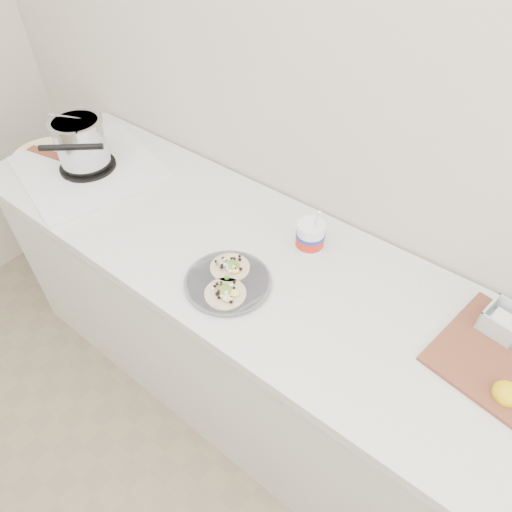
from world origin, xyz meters
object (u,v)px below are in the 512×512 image
Objects in this scene: bacon_plate at (47,155)px; taco_plate at (228,280)px; stove at (84,152)px; tub at (311,235)px.

taco_plate is at bearing -4.01° from bacon_plate.
stove reaches higher than bacon_plate.
tub is 0.75× the size of bacon_plate.
tub reaches higher than taco_plate.
tub is at bearing 9.99° from bacon_plate.
stove is at bearing 11.48° from bacon_plate.
taco_plate is 0.95× the size of bacon_plate.
tub is (0.11, 0.28, 0.05)m from taco_plate.
stove is 2.32× the size of bacon_plate.
taco_plate is (0.83, -0.12, -0.07)m from stove.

